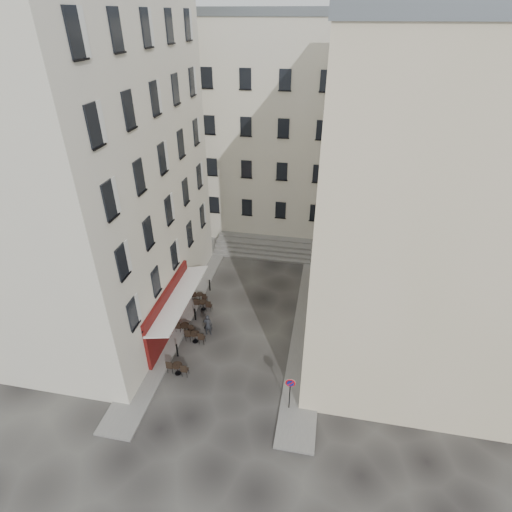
% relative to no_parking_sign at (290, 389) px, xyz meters
% --- Properties ---
extents(ground, '(90.00, 90.00, 0.00)m').
position_rel_no_parking_sign_xyz_m(ground, '(-3.98, 3.57, -1.62)').
color(ground, black).
rests_on(ground, ground).
extents(sidewalk_left, '(2.00, 22.00, 0.12)m').
position_rel_no_parking_sign_xyz_m(sidewalk_left, '(-8.48, 7.57, -1.56)').
color(sidewalk_left, slate).
rests_on(sidewalk_left, ground).
extents(sidewalk_right, '(2.00, 18.00, 0.12)m').
position_rel_no_parking_sign_xyz_m(sidewalk_right, '(0.52, 6.57, -1.56)').
color(sidewalk_right, slate).
rests_on(sidewalk_right, ground).
extents(building_left, '(12.20, 16.20, 20.60)m').
position_rel_no_parking_sign_xyz_m(building_left, '(-14.48, 6.57, 8.69)').
color(building_left, beige).
rests_on(building_left, ground).
extents(building_right, '(12.20, 14.20, 18.60)m').
position_rel_no_parking_sign_xyz_m(building_right, '(6.52, 7.07, 7.69)').
color(building_right, beige).
rests_on(building_right, ground).
extents(building_back, '(18.20, 10.20, 18.60)m').
position_rel_no_parking_sign_xyz_m(building_back, '(-4.98, 22.57, 7.69)').
color(building_back, beige).
rests_on(building_back, ground).
extents(cafe_storefront, '(1.74, 7.30, 3.50)m').
position_rel_no_parking_sign_xyz_m(cafe_storefront, '(-8.30, 4.57, 0.25)').
color(cafe_storefront, '#4D0F0B').
rests_on(cafe_storefront, ground).
extents(stone_steps, '(9.00, 3.15, 0.80)m').
position_rel_no_parking_sign_xyz_m(stone_steps, '(-3.98, 16.14, -1.22)').
color(stone_steps, '#5F5C5A').
rests_on(stone_steps, ground).
extents(bollard_near, '(0.12, 0.12, 0.98)m').
position_rel_no_parking_sign_xyz_m(bollard_near, '(-7.23, 2.57, -1.10)').
color(bollard_near, black).
rests_on(bollard_near, ground).
extents(bollard_mid, '(0.12, 0.12, 0.98)m').
position_rel_no_parking_sign_xyz_m(bollard_mid, '(-7.23, 6.07, -1.10)').
color(bollard_mid, black).
rests_on(bollard_mid, ground).
extents(bollard_far, '(0.12, 0.12, 0.98)m').
position_rel_no_parking_sign_xyz_m(bollard_far, '(-7.23, 9.57, -1.10)').
color(bollard_far, black).
rests_on(bollard_far, ground).
extents(no_parking_sign, '(0.52, 0.10, 2.29)m').
position_rel_no_parking_sign_xyz_m(no_parking_sign, '(0.00, 0.00, 0.00)').
color(no_parking_sign, black).
rests_on(no_parking_sign, ground).
extents(bistro_table_a, '(1.31, 0.61, 0.92)m').
position_rel_no_parking_sign_xyz_m(bistro_table_a, '(-6.70, 1.23, -1.15)').
color(bistro_table_a, black).
rests_on(bistro_table_a, ground).
extents(bistro_table_b, '(1.32, 0.62, 0.93)m').
position_rel_no_parking_sign_xyz_m(bistro_table_b, '(-6.54, 3.99, -1.15)').
color(bistro_table_b, black).
rests_on(bistro_table_b, ground).
extents(bistro_table_c, '(1.34, 0.63, 0.94)m').
position_rel_no_parking_sign_xyz_m(bistro_table_c, '(-7.44, 4.61, -1.14)').
color(bistro_table_c, black).
rests_on(bistro_table_c, ground).
extents(bistro_table_d, '(1.28, 0.60, 0.90)m').
position_rel_no_parking_sign_xyz_m(bistro_table_d, '(-7.02, 7.25, -1.16)').
color(bistro_table_d, black).
rests_on(bistro_table_d, ground).
extents(bistro_table_e, '(1.13, 0.53, 0.80)m').
position_rel_no_parking_sign_xyz_m(bistro_table_e, '(-7.57, 8.14, -1.22)').
color(bistro_table_e, black).
rests_on(bistro_table_e, ground).
extents(pedestrian, '(0.62, 0.45, 1.58)m').
position_rel_no_parking_sign_xyz_m(pedestrian, '(-5.94, 4.85, -0.83)').
color(pedestrian, black).
rests_on(pedestrian, ground).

